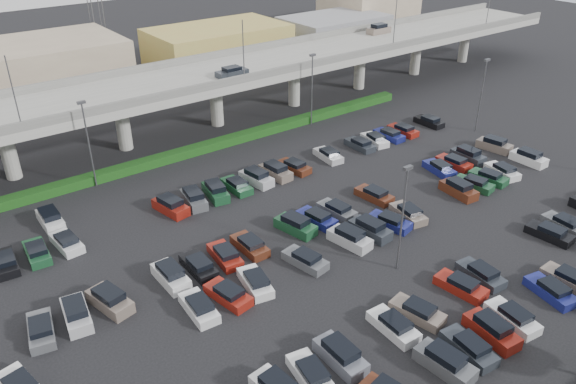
% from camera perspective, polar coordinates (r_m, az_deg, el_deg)
% --- Properties ---
extents(ground, '(280.00, 280.00, 0.00)m').
position_cam_1_polar(ground, '(56.89, 5.10, -3.90)').
color(ground, black).
extents(overpass, '(150.00, 13.00, 15.80)m').
position_cam_1_polar(overpass, '(78.24, -10.76, 10.63)').
color(overpass, gray).
rests_on(overpass, ground).
extents(hedge, '(66.00, 1.60, 1.10)m').
position_cam_1_polar(hedge, '(74.72, -7.72, 4.74)').
color(hedge, '#193D11').
rests_on(hedge, ground).
extents(parked_cars, '(63.10, 41.61, 1.67)m').
position_cam_1_polar(parked_cars, '(53.72, 6.71, -5.37)').
color(parked_cars, '#1B4C2B').
rests_on(parked_cars, ground).
extents(light_poles, '(66.90, 48.38, 10.30)m').
position_cam_1_polar(light_poles, '(52.78, 0.60, 1.28)').
color(light_poles, '#4C4D51').
rests_on(light_poles, ground).
extents(distant_buildings, '(138.00, 24.00, 9.00)m').
position_cam_1_polar(distant_buildings, '(110.22, -12.02, 13.97)').
color(distant_buildings, gray).
rests_on(distant_buildings, ground).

